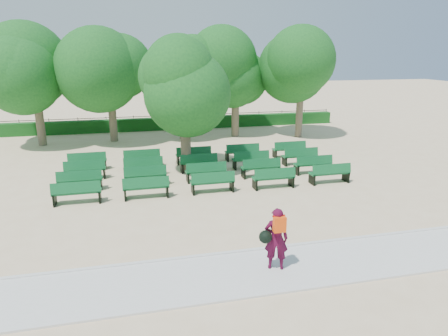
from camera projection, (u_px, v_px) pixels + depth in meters
name	position (u px, v px, depth m)	size (l,w,h in m)	color
ground	(210.00, 186.00, 17.75)	(120.00, 120.00, 0.00)	beige
paving	(264.00, 271.00, 10.83)	(30.00, 2.20, 0.06)	silver
curb	(251.00, 251.00, 11.90)	(30.00, 0.12, 0.10)	silver
hedge	(174.00, 123.00, 30.69)	(26.00, 0.70, 0.90)	#144F18
fence	(173.00, 128.00, 31.19)	(26.00, 0.10, 1.02)	black
tree_line	(181.00, 140.00, 27.09)	(21.80, 6.80, 7.04)	#185D1D
bench_array	(202.00, 174.00, 19.19)	(1.89, 0.71, 1.17)	#0F5A2B
tree_among	(184.00, 86.00, 18.73)	(4.26, 4.26, 6.13)	brown
person	(275.00, 238.00, 10.66)	(0.87, 0.60, 1.75)	#430924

